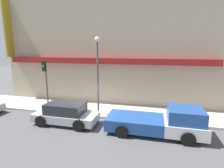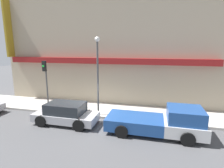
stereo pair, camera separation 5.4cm
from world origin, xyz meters
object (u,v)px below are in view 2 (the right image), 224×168
at_px(street_lamp, 98,67).
at_px(traffic_light, 46,77).
at_px(parked_car, 66,113).
at_px(pickup_truck, 161,122).
at_px(fire_hydrant, 71,108).

relative_size(street_lamp, traffic_light, 1.44).
xyz_separation_m(parked_car, street_lamp, (1.72, 1.78, 3.00)).
bearing_deg(parked_car, pickup_truck, -1.31).
distance_m(parked_car, fire_hydrant, 1.86).
height_order(fire_hydrant, street_lamp, street_lamp).
xyz_separation_m(street_lamp, traffic_light, (-4.31, -0.03, -0.84)).
height_order(pickup_truck, fire_hydrant, pickup_truck).
bearing_deg(traffic_light, fire_hydrant, 0.20).
bearing_deg(street_lamp, fire_hydrant, -179.48).
distance_m(street_lamp, traffic_light, 4.39).
relative_size(parked_car, traffic_light, 1.09).
relative_size(pickup_truck, traffic_light, 1.44).
bearing_deg(parked_car, fire_hydrant, 106.13).
bearing_deg(pickup_truck, street_lamp, 158.25).
relative_size(pickup_truck, fire_hydrant, 8.96).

